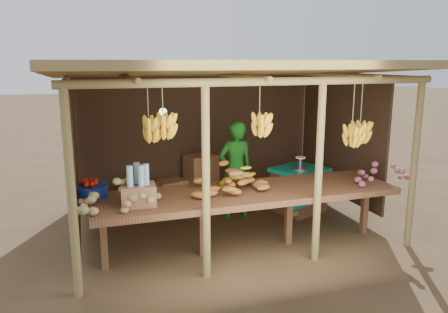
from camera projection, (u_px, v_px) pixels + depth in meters
name	position (u px, v px, depth m)	size (l,w,h in m)	color
ground	(224.00, 224.00, 6.63)	(60.00, 60.00, 0.00)	brown
stall_structure	(226.00, 99.00, 6.10)	(4.70, 3.50, 2.43)	olive
counter	(247.00, 195.00, 5.59)	(3.90, 1.05, 0.80)	brown
potato_heap	(121.00, 192.00, 4.89)	(0.94, 0.57, 0.36)	#A28E54
sweet_potato_heap	(227.00, 177.00, 5.55)	(1.01, 0.60, 0.36)	#B06A2D
onion_heap	(385.00, 170.00, 5.90)	(0.92, 0.55, 0.36)	#B0556E
banana_pile	(243.00, 172.00, 5.79)	(0.60, 0.36, 0.35)	yellow
tomato_basin	(91.00, 190.00, 5.32)	(0.41, 0.41, 0.21)	navy
bottle_box	(138.00, 190.00, 4.97)	(0.41, 0.33, 0.49)	#996444
vendor	(235.00, 170.00, 6.77)	(0.56, 0.37, 1.53)	#176719
tarp_crate	(299.00, 188.00, 7.12)	(1.00, 0.93, 0.95)	brown
carton_stack	(191.00, 182.00, 7.60)	(1.17, 0.55, 0.81)	#996444
burlap_sacks	(141.00, 195.00, 7.17)	(0.86, 0.45, 0.61)	#422C1F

